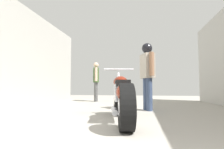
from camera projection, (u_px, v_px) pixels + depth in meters
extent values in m
plane|color=#A8A399|center=(122.00, 112.00, 4.19)|extent=(17.41, 17.41, 0.00)
cube|color=#B7B5AD|center=(11.00, 53.00, 4.76)|extent=(0.08, 7.98, 2.92)
cylinder|color=black|center=(119.00, 100.00, 3.74)|extent=(0.29, 0.64, 0.62)
cylinder|color=silver|center=(119.00, 100.00, 3.74)|extent=(0.23, 0.27, 0.24)
cylinder|color=black|center=(126.00, 107.00, 2.34)|extent=(0.29, 0.64, 0.62)
cylinder|color=silver|center=(126.00, 107.00, 2.34)|extent=(0.23, 0.27, 0.24)
cube|color=silver|center=(121.00, 92.00, 3.05)|extent=(0.34, 0.65, 0.27)
ellipsoid|color=maroon|center=(120.00, 82.00, 3.28)|extent=(0.34, 0.54, 0.21)
cube|color=black|center=(122.00, 83.00, 2.89)|extent=(0.30, 0.50, 0.10)
ellipsoid|color=maroon|center=(125.00, 92.00, 2.40)|extent=(0.33, 0.47, 0.23)
cylinder|color=silver|center=(119.00, 86.00, 3.72)|extent=(0.09, 0.25, 0.56)
cylinder|color=silver|center=(119.00, 69.00, 3.71)|extent=(0.60, 0.15, 0.03)
cylinder|color=silver|center=(114.00, 111.00, 2.74)|extent=(0.19, 0.54, 0.09)
cylinder|color=#4C4C4C|center=(96.00, 92.00, 7.32)|extent=(0.18, 0.18, 0.77)
cylinder|color=#4C4C4C|center=(96.00, 92.00, 7.51)|extent=(0.18, 0.18, 0.77)
cube|color=#476638|center=(96.00, 75.00, 7.46)|extent=(0.33, 0.47, 0.59)
cylinder|color=beige|center=(96.00, 74.00, 7.20)|extent=(0.13, 0.13, 0.54)
cylinder|color=beige|center=(96.00, 75.00, 7.72)|extent=(0.13, 0.13, 0.54)
sphere|color=beige|center=(96.00, 65.00, 7.49)|extent=(0.21, 0.21, 0.21)
cylinder|color=#384766|center=(146.00, 94.00, 4.60)|extent=(0.19, 0.19, 0.79)
cylinder|color=#384766|center=(149.00, 94.00, 4.41)|extent=(0.19, 0.19, 0.79)
cube|color=#B2A899|center=(147.00, 66.00, 4.55)|extent=(0.37, 0.49, 0.61)
cylinder|color=#9E7051|center=(143.00, 66.00, 4.82)|extent=(0.14, 0.14, 0.55)
cylinder|color=#9E7051|center=(152.00, 64.00, 4.29)|extent=(0.14, 0.14, 0.55)
sphere|color=black|center=(147.00, 49.00, 4.58)|extent=(0.22, 0.22, 0.22)
sphere|color=black|center=(147.00, 48.00, 4.58)|extent=(0.26, 0.26, 0.26)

